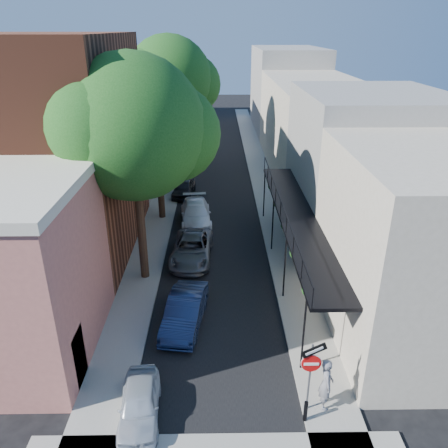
{
  "coord_description": "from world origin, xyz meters",
  "views": [
    {
      "loc": [
        0.11,
        -10.18,
        12.24
      ],
      "look_at": [
        0.42,
        10.74,
        2.8
      ],
      "focal_mm": 35.0,
      "sensor_mm": 36.0,
      "label": 1
    }
  ],
  "objects_px": {
    "parked_car_b": "(185,311)",
    "oak_far": "(175,81)",
    "sign_post": "(311,366)",
    "oak_near": "(143,130)",
    "parked_car_d": "(196,214)",
    "pedestrian": "(326,383)",
    "parked_car_c": "(192,249)",
    "parked_car_a": "(140,404)",
    "parked_car_e": "(184,188)",
    "bollard": "(306,411)",
    "oak_mid": "(162,116)"
  },
  "relations": [
    {
      "from": "oak_near",
      "to": "parked_car_e",
      "type": "xyz_separation_m",
      "value": [
        0.77,
        12.3,
        -7.23
      ]
    },
    {
      "from": "parked_car_b",
      "to": "oak_near",
      "type": "bearing_deg",
      "value": 122.31
    },
    {
      "from": "oak_near",
      "to": "parked_car_a",
      "type": "distance_m",
      "value": 11.94
    },
    {
      "from": "parked_car_d",
      "to": "parked_car_e",
      "type": "distance_m",
      "value": 5.55
    },
    {
      "from": "sign_post",
      "to": "parked_car_d",
      "type": "xyz_separation_m",
      "value": [
        -4.56,
        16.17,
        -1.33
      ]
    },
    {
      "from": "oak_far",
      "to": "parked_car_a",
      "type": "height_order",
      "value": "oak_far"
    },
    {
      "from": "oak_far",
      "to": "parked_car_b",
      "type": "height_order",
      "value": "oak_far"
    },
    {
      "from": "bollard",
      "to": "parked_car_e",
      "type": "bearing_deg",
      "value": 104.24
    },
    {
      "from": "bollard",
      "to": "oak_far",
      "type": "distance_m",
      "value": 28.58
    },
    {
      "from": "oak_far",
      "to": "parked_car_c",
      "type": "xyz_separation_m",
      "value": [
        1.95,
        -15.26,
        -7.59
      ]
    },
    {
      "from": "oak_near",
      "to": "pedestrian",
      "type": "relative_size",
      "value": 5.73
    },
    {
      "from": "parked_car_e",
      "to": "pedestrian",
      "type": "bearing_deg",
      "value": -67.6
    },
    {
      "from": "sign_post",
      "to": "parked_car_b",
      "type": "distance_m",
      "value": 6.89
    },
    {
      "from": "sign_post",
      "to": "parked_car_e",
      "type": "height_order",
      "value": "sign_post"
    },
    {
      "from": "parked_car_e",
      "to": "pedestrian",
      "type": "relative_size",
      "value": 1.91
    },
    {
      "from": "sign_post",
      "to": "pedestrian",
      "type": "bearing_deg",
      "value": 13.91
    },
    {
      "from": "parked_car_c",
      "to": "pedestrian",
      "type": "xyz_separation_m",
      "value": [
        5.18,
        -10.88,
        0.45
      ]
    },
    {
      "from": "sign_post",
      "to": "parked_car_d",
      "type": "bearing_deg",
      "value": 105.74
    },
    {
      "from": "parked_car_d",
      "to": "pedestrian",
      "type": "distance_m",
      "value": 16.84
    },
    {
      "from": "parked_car_b",
      "to": "oak_far",
      "type": "bearing_deg",
      "value": 102.93
    },
    {
      "from": "bollard",
      "to": "parked_car_c",
      "type": "bearing_deg",
      "value": 110.92
    },
    {
      "from": "oak_far",
      "to": "parked_car_a",
      "type": "xyz_separation_m",
      "value": [
        0.75,
        -26.42,
        -7.69
      ]
    },
    {
      "from": "parked_car_a",
      "to": "pedestrian",
      "type": "relative_size",
      "value": 1.68
    },
    {
      "from": "bollard",
      "to": "parked_car_e",
      "type": "distance_m",
      "value": 22.76
    },
    {
      "from": "parked_car_c",
      "to": "sign_post",
      "type": "bearing_deg",
      "value": -64.69
    },
    {
      "from": "pedestrian",
      "to": "parked_car_e",
      "type": "bearing_deg",
      "value": 21.77
    },
    {
      "from": "bollard",
      "to": "parked_car_a",
      "type": "distance_m",
      "value": 5.61
    },
    {
      "from": "oak_mid",
      "to": "oak_far",
      "type": "relative_size",
      "value": 0.86
    },
    {
      "from": "oak_near",
      "to": "oak_far",
      "type": "distance_m",
      "value": 17.01
    },
    {
      "from": "bollard",
      "to": "parked_car_d",
      "type": "distance_m",
      "value": 17.22
    },
    {
      "from": "parked_car_e",
      "to": "parked_car_d",
      "type": "bearing_deg",
      "value": -71.68
    },
    {
      "from": "parked_car_b",
      "to": "parked_car_e",
      "type": "height_order",
      "value": "parked_car_b"
    },
    {
      "from": "parked_car_a",
      "to": "parked_car_c",
      "type": "height_order",
      "value": "parked_car_c"
    },
    {
      "from": "sign_post",
      "to": "parked_car_e",
      "type": "bearing_deg",
      "value": 104.93
    },
    {
      "from": "sign_post",
      "to": "oak_near",
      "type": "bearing_deg",
      "value": 125.09
    },
    {
      "from": "oak_near",
      "to": "pedestrian",
      "type": "xyz_separation_m",
      "value": [
        7.15,
        -9.13,
        -6.76
      ]
    },
    {
      "from": "parked_car_a",
      "to": "parked_car_b",
      "type": "bearing_deg",
      "value": 72.14
    },
    {
      "from": "oak_near",
      "to": "parked_car_d",
      "type": "height_order",
      "value": "oak_near"
    },
    {
      "from": "oak_mid",
      "to": "sign_post",
      "type": "bearing_deg",
      "value": -69.14
    },
    {
      "from": "parked_car_a",
      "to": "parked_car_d",
      "type": "height_order",
      "value": "parked_car_d"
    },
    {
      "from": "bollard",
      "to": "pedestrian",
      "type": "height_order",
      "value": "pedestrian"
    },
    {
      "from": "oak_far",
      "to": "pedestrian",
      "type": "distance_m",
      "value": 28.02
    },
    {
      "from": "sign_post",
      "to": "parked_car_c",
      "type": "relative_size",
      "value": 0.62
    },
    {
      "from": "parked_car_c",
      "to": "parked_car_e",
      "type": "bearing_deg",
      "value": 99.35
    },
    {
      "from": "oak_far",
      "to": "parked_car_a",
      "type": "relative_size",
      "value": 3.56
    },
    {
      "from": "bollard",
      "to": "parked_car_d",
      "type": "xyz_separation_m",
      "value": [
        -4.4,
        16.64,
        0.19
      ]
    },
    {
      "from": "sign_post",
      "to": "oak_near",
      "type": "height_order",
      "value": "oak_near"
    },
    {
      "from": "oak_far",
      "to": "parked_car_c",
      "type": "relative_size",
      "value": 2.47
    },
    {
      "from": "parked_car_b",
      "to": "pedestrian",
      "type": "relative_size",
      "value": 2.14
    },
    {
      "from": "parked_car_c",
      "to": "parked_car_e",
      "type": "relative_size",
      "value": 1.27
    }
  ]
}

